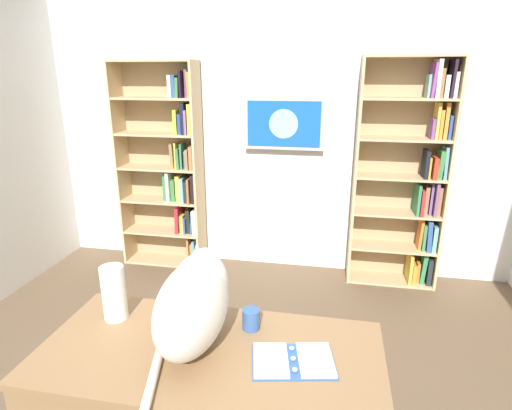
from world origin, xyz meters
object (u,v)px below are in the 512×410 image
(wall_mounted_tv, at_px, (284,123))
(bookshelf_left, at_px, (410,177))
(bookshelf_right, at_px, (170,168))
(desk, at_px, (208,376))
(paper_towel_roll, at_px, (114,293))
(coffee_mug, at_px, (251,319))
(cat, at_px, (195,300))
(open_binder, at_px, (293,360))

(wall_mounted_tv, bearing_deg, bookshelf_left, 175.68)
(bookshelf_right, distance_m, desk, 2.59)
(wall_mounted_tv, xyz_separation_m, desk, (0.00, 2.41, -0.79))
(bookshelf_left, height_order, paper_towel_roll, bookshelf_left)
(bookshelf_right, bearing_deg, coffee_mug, 120.18)
(desk, distance_m, cat, 0.33)
(bookshelf_right, xyz_separation_m, wall_mounted_tv, (-1.09, -0.08, 0.44))
(bookshelf_right, distance_m, wall_mounted_tv, 1.18)
(desk, xyz_separation_m, cat, (0.07, -0.08, 0.31))
(cat, height_order, coffee_mug, cat)
(bookshelf_right, relative_size, desk, 1.37)
(wall_mounted_tv, height_order, cat, wall_mounted_tv)
(bookshelf_right, bearing_deg, bookshelf_left, 179.98)
(coffee_mug, bearing_deg, bookshelf_right, -59.82)
(desk, distance_m, coffee_mug, 0.30)
(bookshelf_right, bearing_deg, paper_towel_roll, 105.10)
(bookshelf_left, xyz_separation_m, cat, (1.21, 2.24, -0.04))
(bookshelf_left, relative_size, coffee_mug, 20.89)
(cat, xyz_separation_m, paper_towel_roll, (0.43, -0.10, -0.07))
(bookshelf_left, distance_m, open_binder, 2.45)
(cat, distance_m, coffee_mug, 0.29)
(paper_towel_roll, distance_m, coffee_mug, 0.65)
(cat, bearing_deg, bookshelf_left, -118.29)
(cat, relative_size, coffee_mug, 7.10)
(bookshelf_left, xyz_separation_m, bookshelf_right, (2.22, -0.00, -0.01))
(coffee_mug, bearing_deg, wall_mounted_tv, -86.41)
(wall_mounted_tv, relative_size, coffee_mug, 7.65)
(desk, xyz_separation_m, open_binder, (-0.35, -0.02, 0.12))
(desk, bearing_deg, coffee_mug, -123.58)
(bookshelf_right, relative_size, wall_mounted_tv, 2.70)
(paper_towel_roll, xyz_separation_m, coffee_mug, (-0.65, -0.03, -0.08))
(bookshelf_right, bearing_deg, cat, 114.29)
(bookshelf_left, xyz_separation_m, coffee_mug, (0.99, 2.11, -0.20))
(bookshelf_left, bearing_deg, open_binder, 71.37)
(bookshelf_right, xyz_separation_m, coffee_mug, (-1.23, 2.11, -0.19))
(open_binder, bearing_deg, cat, -8.66)
(desk, height_order, cat, cat)
(wall_mounted_tv, distance_m, coffee_mug, 2.29)
(wall_mounted_tv, bearing_deg, cat, 88.08)
(wall_mounted_tv, bearing_deg, paper_towel_roll, 77.10)
(wall_mounted_tv, xyz_separation_m, paper_towel_roll, (0.51, 2.23, -0.54))
(bookshelf_left, height_order, wall_mounted_tv, bookshelf_left)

